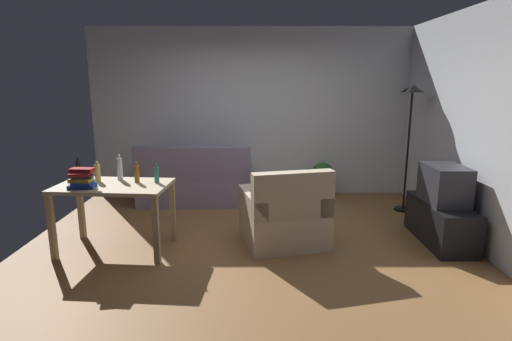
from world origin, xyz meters
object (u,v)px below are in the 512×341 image
(bottle_clear, at_px, (118,169))
(bottle_squat, at_px, (96,173))
(tv, at_px, (443,184))
(armchair, at_px, (283,217))
(bottle_dark, at_px, (77,170))
(bottle_tall, at_px, (155,175))
(bottle_amber, at_px, (135,173))
(couch, at_px, (194,183))
(book_stack, at_px, (80,179))
(desk, at_px, (112,194))
(tv_stand, at_px, (439,222))
(torchiere_lamp, at_px, (409,114))
(potted_plant, at_px, (321,177))

(bottle_clear, bearing_deg, bottle_squat, -158.44)
(tv, xyz_separation_m, armchair, (-1.84, -0.05, -0.38))
(bottle_dark, bearing_deg, bottle_tall, -7.60)
(bottle_clear, distance_m, bottle_amber, 0.25)
(couch, bearing_deg, book_stack, 65.95)
(desk, height_order, bottle_clear, bottle_clear)
(bottle_dark, height_order, book_stack, bottle_dark)
(desk, xyz_separation_m, bottle_tall, (0.46, 0.08, 0.20))
(tv, relative_size, bottle_dark, 2.24)
(tv_stand, distance_m, torchiere_lamp, 1.68)
(armchair, bearing_deg, tv, 168.11)
(armchair, bearing_deg, tv_stand, 168.12)
(potted_plant, bearing_deg, tv_stand, -60.40)
(tv_stand, xyz_separation_m, bottle_clear, (-3.71, -0.03, 0.65))
(bottle_dark, bearing_deg, torchiere_lamp, 16.51)
(bottle_tall, bearing_deg, armchair, 4.05)
(torchiere_lamp, bearing_deg, desk, -158.94)
(bottle_dark, relative_size, bottle_tall, 1.27)
(armchair, relative_size, bottle_tall, 5.09)
(bottle_clear, relative_size, book_stack, 1.07)
(tv, distance_m, bottle_clear, 3.72)
(bottle_squat, xyz_separation_m, book_stack, (-0.06, -0.28, -0.00))
(tv_stand, height_order, book_stack, book_stack)
(couch, distance_m, bottle_squat, 1.99)
(torchiere_lamp, bearing_deg, bottle_squat, -161.47)
(couch, height_order, potted_plant, couch)
(bottle_clear, height_order, book_stack, bottle_clear)
(tv_stand, height_order, bottle_tall, bottle_tall)
(couch, bearing_deg, torchiere_lamp, 172.73)
(potted_plant, bearing_deg, armchair, -110.84)
(armchair, distance_m, bottle_clear, 1.96)
(desk, distance_m, bottle_amber, 0.33)
(bottle_squat, height_order, bottle_amber, same)
(potted_plant, height_order, armchair, armchair)
(couch, distance_m, bottle_clear, 1.83)
(desk, xyz_separation_m, armchair, (1.89, 0.18, -0.33))
(tv, distance_m, bottle_dark, 4.19)
(tv, relative_size, bottle_clear, 2.07)
(bottle_amber, bearing_deg, tv_stand, 2.35)
(bottle_dark, height_order, bottle_tall, bottle_dark)
(couch, xyz_separation_m, torchiere_lamp, (3.10, -0.40, 1.11))
(bottle_dark, xyz_separation_m, bottle_squat, (0.24, -0.08, -0.02))
(torchiere_lamp, height_order, bottle_squat, torchiere_lamp)
(bottle_dark, distance_m, book_stack, 0.41)
(desk, bearing_deg, bottle_clear, 89.91)
(potted_plant, relative_size, bottle_tall, 2.71)
(couch, distance_m, torchiere_lamp, 3.32)
(book_stack, bearing_deg, desk, 31.53)
(potted_plant, bearing_deg, bottle_amber, -139.45)
(bottle_dark, bearing_deg, tv, 0.46)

